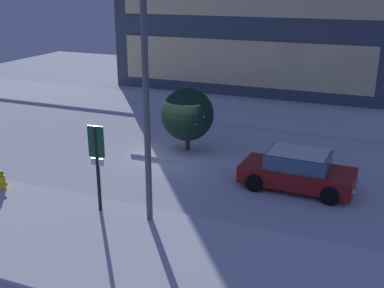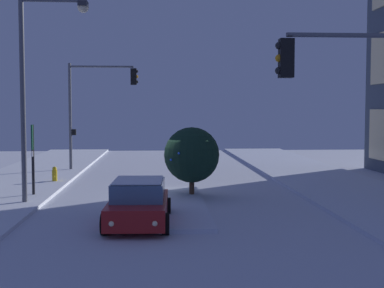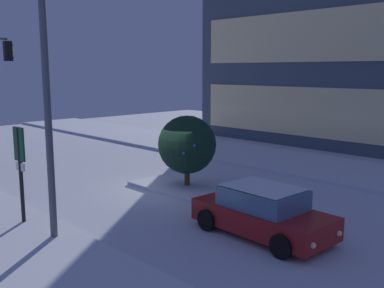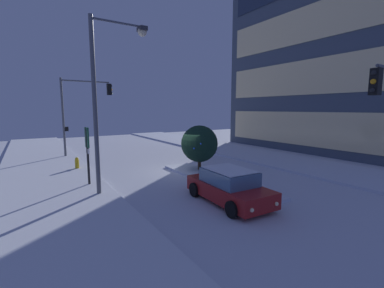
{
  "view_description": "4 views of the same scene",
  "coord_description": "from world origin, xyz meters",
  "px_view_note": "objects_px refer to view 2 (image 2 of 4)",
  "views": [
    {
      "loc": [
        8.61,
        -18.65,
        7.55
      ],
      "look_at": [
        1.53,
        -1.54,
        1.25
      ],
      "focal_mm": 45.18,
      "sensor_mm": 36.0,
      "label": 1
    },
    {
      "loc": [
        23.12,
        -0.84,
        3.76
      ],
      "look_at": [
        1.54,
        0.56,
        2.37
      ],
      "focal_mm": 49.86,
      "sensor_mm": 36.0,
      "label": 2
    },
    {
      "loc": [
        13.41,
        -11.79,
        4.86
      ],
      "look_at": [
        0.95,
        0.39,
        1.95
      ],
      "focal_mm": 41.86,
      "sensor_mm": 36.0,
      "label": 3
    },
    {
      "loc": [
        14.3,
        -8.75,
        4.09
      ],
      "look_at": [
        1.27,
        -0.49,
        1.99
      ],
      "focal_mm": 24.47,
      "sensor_mm": 36.0,
      "label": 4
    }
  ],
  "objects_px": {
    "fire_hydrant": "(55,175)",
    "decorated_tree_median": "(192,155)",
    "traffic_light_corner_far_right": "(366,100)",
    "street_lamp_arched": "(40,72)",
    "car_near": "(139,203)",
    "traffic_light_corner_near_left": "(95,98)",
    "parking_info_sign": "(33,151)"
  },
  "relations": [
    {
      "from": "traffic_light_corner_far_right",
      "to": "decorated_tree_median",
      "type": "xyz_separation_m",
      "value": [
        -9.1,
        -3.98,
        -2.2
      ]
    },
    {
      "from": "street_lamp_arched",
      "to": "traffic_light_corner_near_left",
      "type": "bearing_deg",
      "value": 85.31
    },
    {
      "from": "car_near",
      "to": "decorated_tree_median",
      "type": "relative_size",
      "value": 1.45
    },
    {
      "from": "car_near",
      "to": "decorated_tree_median",
      "type": "distance_m",
      "value": 5.9
    },
    {
      "from": "fire_hydrant",
      "to": "traffic_light_corner_near_left",
      "type": "bearing_deg",
      "value": 164.98
    },
    {
      "from": "street_lamp_arched",
      "to": "parking_info_sign",
      "type": "height_order",
      "value": "street_lamp_arched"
    },
    {
      "from": "car_near",
      "to": "traffic_light_corner_far_right",
      "type": "bearing_deg",
      "value": 60.95
    },
    {
      "from": "fire_hydrant",
      "to": "parking_info_sign",
      "type": "distance_m",
      "value": 4.6
    },
    {
      "from": "traffic_light_corner_far_right",
      "to": "street_lamp_arched",
      "type": "height_order",
      "value": "street_lamp_arched"
    },
    {
      "from": "traffic_light_corner_near_left",
      "to": "street_lamp_arched",
      "type": "bearing_deg",
      "value": -93.87
    },
    {
      "from": "parking_info_sign",
      "to": "decorated_tree_median",
      "type": "bearing_deg",
      "value": -8.3
    },
    {
      "from": "car_near",
      "to": "traffic_light_corner_near_left",
      "type": "xyz_separation_m",
      "value": [
        -15.56,
        -3.14,
        3.77
      ]
    },
    {
      "from": "fire_hydrant",
      "to": "parking_info_sign",
      "type": "height_order",
      "value": "parking_info_sign"
    },
    {
      "from": "car_near",
      "to": "decorated_tree_median",
      "type": "xyz_separation_m",
      "value": [
        -5.4,
        2.09,
        1.12
      ]
    },
    {
      "from": "decorated_tree_median",
      "to": "traffic_light_corner_far_right",
      "type": "bearing_deg",
      "value": 23.64
    },
    {
      "from": "traffic_light_corner_near_left",
      "to": "decorated_tree_median",
      "type": "relative_size",
      "value": 2.18
    },
    {
      "from": "traffic_light_corner_far_right",
      "to": "street_lamp_arched",
      "type": "xyz_separation_m",
      "value": [
        -7.61,
        -10.0,
        1.22
      ]
    },
    {
      "from": "parking_info_sign",
      "to": "street_lamp_arched",
      "type": "bearing_deg",
      "value": -72.72
    },
    {
      "from": "traffic_light_corner_far_right",
      "to": "fire_hydrant",
      "type": "xyz_separation_m",
      "value": [
        -13.75,
        -10.69,
        -3.6
      ]
    },
    {
      "from": "street_lamp_arched",
      "to": "fire_hydrant",
      "type": "xyz_separation_m",
      "value": [
        -6.14,
        -0.69,
        -4.82
      ]
    },
    {
      "from": "traffic_light_corner_far_right",
      "to": "decorated_tree_median",
      "type": "relative_size",
      "value": 1.95
    },
    {
      "from": "traffic_light_corner_far_right",
      "to": "traffic_light_corner_near_left",
      "type": "xyz_separation_m",
      "value": [
        -19.25,
        -9.21,
        0.45
      ]
    },
    {
      "from": "fire_hydrant",
      "to": "decorated_tree_median",
      "type": "xyz_separation_m",
      "value": [
        4.66,
        6.71,
        1.4
      ]
    },
    {
      "from": "street_lamp_arched",
      "to": "decorated_tree_median",
      "type": "height_order",
      "value": "street_lamp_arched"
    },
    {
      "from": "traffic_light_corner_far_right",
      "to": "traffic_light_corner_near_left",
      "type": "distance_m",
      "value": 21.35
    },
    {
      "from": "street_lamp_arched",
      "to": "decorated_tree_median",
      "type": "distance_m",
      "value": 7.08
    },
    {
      "from": "parking_info_sign",
      "to": "decorated_tree_median",
      "type": "xyz_separation_m",
      "value": [
        0.34,
        6.78,
        -0.18
      ]
    },
    {
      "from": "decorated_tree_median",
      "to": "fire_hydrant",
      "type": "bearing_deg",
      "value": -124.76
    },
    {
      "from": "traffic_light_corner_far_right",
      "to": "fire_hydrant",
      "type": "distance_m",
      "value": 17.79
    },
    {
      "from": "traffic_light_corner_far_right",
      "to": "traffic_light_corner_near_left",
      "type": "height_order",
      "value": "traffic_light_corner_near_left"
    },
    {
      "from": "traffic_light_corner_far_right",
      "to": "decorated_tree_median",
      "type": "distance_m",
      "value": 10.17
    },
    {
      "from": "traffic_light_corner_far_right",
      "to": "street_lamp_arched",
      "type": "bearing_deg",
      "value": -37.27
    }
  ]
}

